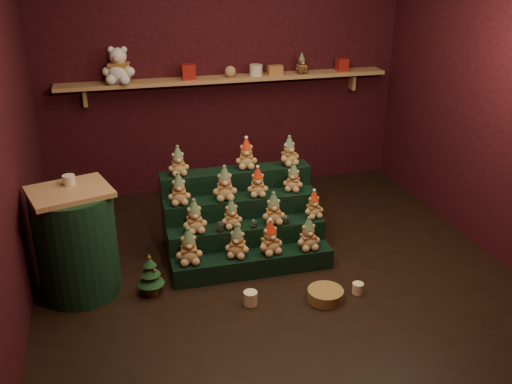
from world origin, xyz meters
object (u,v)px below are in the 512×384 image
object	(u,v)px
side_table	(76,242)
riser_tier_front	(253,264)
snow_globe_c	(286,219)
mini_christmas_tree	(150,274)
brown_bear	(302,64)
white_bear	(118,60)
snow_globe_b	(254,223)
mug_left	(250,298)
mug_right	(358,288)
wicker_basket	(325,295)
snow_globe_a	(220,226)

from	to	relation	value
side_table	riser_tier_front	bearing A→B (deg)	-20.09
snow_globe_c	mini_christmas_tree	world-z (taller)	snow_globe_c
riser_tier_front	brown_bear	bearing A→B (deg)	60.99
white_bear	riser_tier_front	bearing A→B (deg)	-47.54
snow_globe_b	mug_left	world-z (taller)	snow_globe_b
mug_right	white_bear	distance (m)	3.28
snow_globe_c	wicker_basket	distance (m)	0.80
snow_globe_a	mini_christmas_tree	bearing A→B (deg)	-157.44
riser_tier_front	mini_christmas_tree	world-z (taller)	mini_christmas_tree
wicker_basket	white_bear	bearing A→B (deg)	120.35
mug_left	snow_globe_a	bearing A→B (deg)	100.69
side_table	white_bear	distance (m)	2.14
mini_christmas_tree	wicker_basket	size ratio (longest dim) A/B	1.28
snow_globe_b	brown_bear	bearing A→B (deg)	59.92
mini_christmas_tree	mug_right	xyz separation A→B (m)	(1.63, -0.42, -0.13)
side_table	mini_christmas_tree	distance (m)	0.64
riser_tier_front	snow_globe_a	world-z (taller)	snow_globe_a
side_table	wicker_basket	xyz separation A→B (m)	(1.89, -0.63, -0.40)
snow_globe_c	white_bear	distance (m)	2.41
snow_globe_c	mug_left	distance (m)	0.85
mini_christmas_tree	mug_right	bearing A→B (deg)	-14.40
wicker_basket	riser_tier_front	bearing A→B (deg)	130.34
white_bear	brown_bear	size ratio (longest dim) A/B	2.20
snow_globe_c	side_table	size ratio (longest dim) A/B	0.09
mini_christmas_tree	mug_left	world-z (taller)	mini_christmas_tree
snow_globe_a	white_bear	xyz separation A→B (m)	(-0.69, 1.69, 1.15)
riser_tier_front	mini_christmas_tree	xyz separation A→B (m)	(-0.88, -0.10, 0.09)
riser_tier_front	snow_globe_b	xyz separation A→B (m)	(0.05, 0.16, 0.31)
white_bear	brown_bear	bearing A→B (deg)	15.53
mug_left	mug_right	distance (m)	0.89
riser_tier_front	white_bear	size ratio (longest dim) A/B	2.98
wicker_basket	mini_christmas_tree	bearing A→B (deg)	161.84
snow_globe_b	side_table	xyz separation A→B (m)	(-1.48, -0.07, 0.05)
mug_right	snow_globe_c	bearing A→B (deg)	121.01
mug_right	wicker_basket	bearing A→B (deg)	-175.79
side_table	mug_right	distance (m)	2.30
snow_globe_a	mug_right	distance (m)	1.27
snow_globe_b	white_bear	world-z (taller)	white_bear
mini_christmas_tree	mug_left	bearing A→B (deg)	-25.14
side_table	snow_globe_b	bearing A→B (deg)	-13.78
mug_right	white_bear	bearing A→B (deg)	125.49
side_table	white_bear	world-z (taller)	white_bear
mini_christmas_tree	wicker_basket	bearing A→B (deg)	-18.16
snow_globe_a	mug_left	world-z (taller)	snow_globe_a
snow_globe_a	snow_globe_c	bearing A→B (deg)	0.00
white_bear	snow_globe_c	bearing A→B (deg)	-37.30
side_table	mug_right	xyz separation A→B (m)	(2.18, -0.61, -0.40)
snow_globe_b	snow_globe_c	size ratio (longest dim) A/B	0.91
snow_globe_c	mug_right	world-z (taller)	snow_globe_c
brown_bear	mini_christmas_tree	bearing A→B (deg)	-143.78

